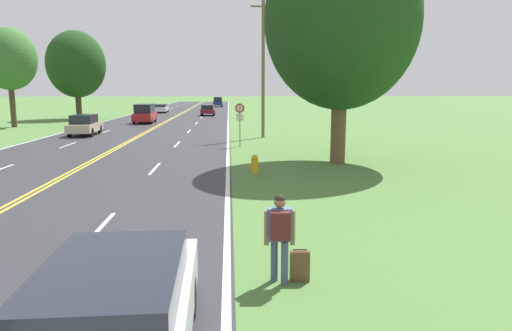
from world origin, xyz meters
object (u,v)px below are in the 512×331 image
Objects in this scene: car_dark_blue_suv_horizon at (218,102)px; tree_left_verge at (76,64)px; tree_behind_sign at (9,59)px; car_silver_sedan_nearest at (111,320)px; suitcase at (300,266)px; traffic_sign at (240,114)px; fire_hydrant at (255,164)px; hitchhiker_person at (280,230)px; car_champagne_sedan_mid_near at (85,125)px; car_white_sedan_distant at (161,108)px; car_red_van_mid_far at (145,113)px; car_maroon_hatchback_receding at (208,110)px; tree_right_cluster at (342,20)px.

tree_left_verge is at bearing -22.34° from car_dark_blue_suv_horizon.
car_silver_sedan_nearest is (18.58, -38.56, -5.46)m from tree_behind_sign.
traffic_sign reaches higher than suitcase.
suitcase is at bearing -88.84° from fire_hydrant.
car_dark_blue_suv_horizon reaches higher than car_silver_sedan_nearest.
tree_left_verge reaches higher than car_dark_blue_suv_horizon.
fire_hydrant is 33.05m from tree_behind_sign.
hitchhiker_person reaches higher than car_champagne_sedan_mid_near.
tree_behind_sign is at bearing -19.59° from car_dark_blue_suv_horizon.
car_dark_blue_suv_horizon is (7.99, 20.61, 0.32)m from car_white_sedan_distant.
car_red_van_mid_far is (-10.07, 40.23, 0.73)m from suitcase.
fire_hydrant is at bearing -49.44° from tree_behind_sign.
tree_behind_sign is 13.18m from car_champagne_sedan_mid_near.
car_silver_sedan_nearest is at bearing -95.43° from traffic_sign.
tree_left_verge reaches higher than car_maroon_hatchback_receding.
hitchhiker_person is at bearing 4.06° from car_dark_blue_suv_horizon.
suitcase is 0.24× the size of traffic_sign.
car_champagne_sedan_mid_near is at bearing -17.27° from car_maroon_hatchback_receding.
car_white_sedan_distant is at bearing 2.36° from car_red_van_mid_far.
fire_hydrant is 0.19× the size of car_dark_blue_suv_horizon.
car_maroon_hatchback_receding is at bearing 6.82° from suitcase.
hitchhiker_person reaches higher than car_silver_sedan_nearest.
traffic_sign is 26.38m from tree_behind_sign.
car_white_sedan_distant is at bearing 12.64° from hitchhiker_person.
car_silver_sedan_nearest is at bearing 139.94° from hitchhiker_person.
traffic_sign is 0.30× the size of tree_behind_sign.
car_silver_sedan_nearest is at bearing 136.47° from suitcase.
car_champagne_sedan_mid_near reaches higher than car_maroon_hatchback_receding.
tree_left_verge is 2.08× the size of car_white_sedan_distant.
hitchhiker_person is 0.63× the size of traffic_sign.
tree_right_cluster reaches higher than car_maroon_hatchback_receding.
car_white_sedan_distant is at bearing 102.64° from fire_hydrant.
car_red_van_mid_far is 1.34× the size of car_maroon_hatchback_receding.
car_red_van_mid_far is (11.31, 4.39, -5.19)m from tree_behind_sign.
car_champagne_sedan_mid_near is (-11.80, 7.72, -1.22)m from traffic_sign.
car_dark_blue_suv_horizon reaches higher than fire_hydrant.
car_red_van_mid_far is at bearing 15.92° from hitchhiker_person.
car_dark_blue_suv_horizon is at bearing 179.01° from car_silver_sedan_nearest.
car_silver_sedan_nearest is 1.18× the size of car_dark_blue_suv_horizon.
tree_left_verge reaches higher than hitchhiker_person.
car_champagne_sedan_mid_near is 12.65m from car_red_van_mid_far.
tree_right_cluster reaches higher than hitchhiker_person.
car_champagne_sedan_mid_near is at bearing -7.63° from car_dark_blue_suv_horizon.
car_dark_blue_suv_horizon is at bearing 65.69° from tree_left_verge.
fire_hydrant is 20.68m from car_champagne_sedan_mid_near.
tree_right_cluster is 68.47m from car_dark_blue_suv_horizon.
car_dark_blue_suv_horizon reaches higher than car_maroon_hatchback_receding.
car_maroon_hatchback_receding is (17.31, 17.17, -5.43)m from tree_behind_sign.
car_red_van_mid_far is at bearing -37.35° from tree_left_verge.
tree_right_cluster is at bearing -163.18° from car_white_sedan_distant.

